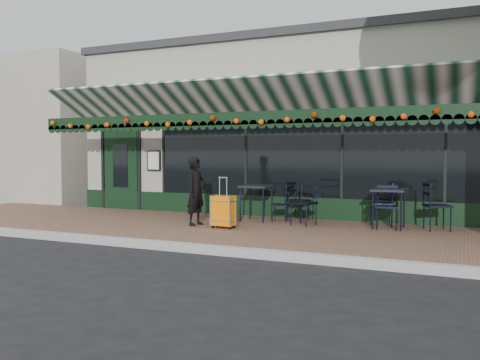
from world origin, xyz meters
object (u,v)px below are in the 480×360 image
at_px(cafe_table_a, 389,193).
at_px(chair_a_front, 387,207).
at_px(chair_b_left, 280,205).
at_px(woman, 196,191).
at_px(suitcase, 223,211).
at_px(chair_a_left, 381,204).
at_px(chair_b_front, 304,204).
at_px(cafe_table_b, 256,189).
at_px(chair_a_right, 437,206).
at_px(chair_b_right, 298,201).

bearing_deg(cafe_table_a, chair_a_front, -99.76).
distance_m(chair_a_front, chair_b_left, 2.36).
distance_m(woman, cafe_table_a, 4.03).
xyz_separation_m(suitcase, chair_b_left, (0.75, 1.40, 0.02)).
relative_size(woman, chair_b_left, 1.96).
distance_m(chair_a_left, chair_b_left, 2.20).
distance_m(chair_a_front, chair_b_front, 1.71).
relative_size(chair_a_front, chair_b_left, 1.21).
height_order(cafe_table_b, chair_b_front, chair_b_front).
height_order(suitcase, cafe_table_a, suitcase).
distance_m(suitcase, chair_a_front, 3.34).
relative_size(chair_a_right, chair_a_front, 1.07).
bearing_deg(suitcase, cafe_table_b, 85.73).
xyz_separation_m(suitcase, cafe_table_a, (3.12, 1.35, 0.38)).
relative_size(cafe_table_b, chair_a_front, 0.90).
height_order(chair_a_right, chair_a_front, chair_a_right).
bearing_deg(chair_a_left, cafe_table_a, 22.75).
bearing_deg(chair_b_front, cafe_table_a, 25.27).
bearing_deg(chair_b_front, chair_a_left, 34.87).
bearing_deg(suitcase, chair_a_right, 23.82).
bearing_deg(suitcase, woman, 170.21).
bearing_deg(chair_b_left, woman, -58.89).
bearing_deg(chair_a_front, cafe_table_b, 170.88).
distance_m(woman, chair_b_right, 2.42).
xyz_separation_m(cafe_table_b, chair_a_front, (2.91, -0.12, -0.28)).
distance_m(chair_a_right, chair_b_left, 3.30).
bearing_deg(woman, cafe_table_b, -32.21).
bearing_deg(chair_a_left, chair_a_right, 70.79).
distance_m(suitcase, chair_b_left, 1.59).
xyz_separation_m(cafe_table_b, chair_b_front, (1.21, -0.27, -0.26)).
bearing_deg(chair_a_front, suitcase, -165.16).
bearing_deg(woman, cafe_table_a, -67.21).
relative_size(cafe_table_a, chair_b_left, 1.09).
xyz_separation_m(chair_b_left, chair_b_front, (0.65, -0.32, 0.10)).
distance_m(cafe_table_a, chair_a_front, 0.30).
height_order(chair_b_left, chair_b_right, chair_b_right).
bearing_deg(woman, suitcase, -97.60).
bearing_deg(chair_a_left, chair_a_front, 10.04).
bearing_deg(chair_b_left, suitcase, -36.69).
bearing_deg(chair_a_front, chair_a_left, 106.85).
relative_size(suitcase, cafe_table_b, 1.29).
bearing_deg(suitcase, chair_a_front, 25.26).
relative_size(chair_a_right, chair_b_front, 1.03).
bearing_deg(chair_b_front, chair_a_front, 21.39).
bearing_deg(chair_b_front, chair_b_right, 132.21).
bearing_deg(chair_b_right, woman, 147.29).
bearing_deg(woman, chair_b_front, -61.23).
height_order(chair_a_front, chair_b_front, chair_b_front).
distance_m(chair_a_left, chair_a_front, 0.40).
xyz_separation_m(woman, chair_b_front, (2.13, 0.90, -0.26)).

